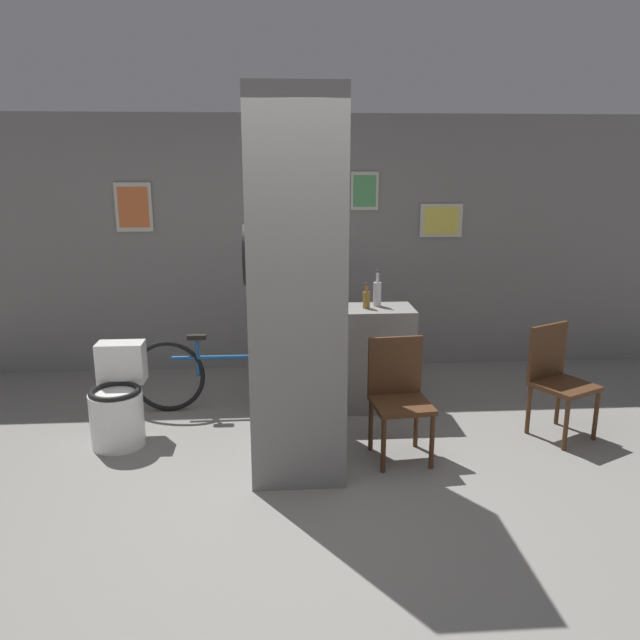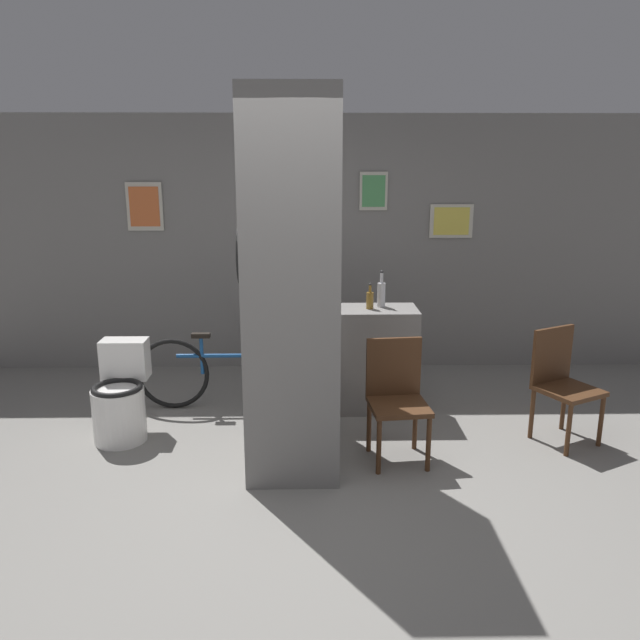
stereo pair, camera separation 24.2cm
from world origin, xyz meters
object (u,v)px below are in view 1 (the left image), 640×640
(toilet, at_px, (118,404))
(bottle_tall, at_px, (377,293))
(chair_near_pillar, at_px, (399,393))
(chair_by_doorway, at_px, (557,376))
(bicycle, at_px, (229,373))

(toilet, bearing_deg, bottle_tall, 17.20)
(toilet, height_order, chair_near_pillar, chair_near_pillar)
(chair_by_doorway, distance_m, bottle_tall, 1.62)
(chair_by_doorway, bearing_deg, bicycle, 138.38)
(toilet, relative_size, bottle_tall, 2.34)
(chair_by_doorway, bearing_deg, chair_near_pillar, 164.98)
(chair_by_doorway, xyz_separation_m, bicycle, (-2.65, 0.68, -0.15))
(bottle_tall, bearing_deg, chair_by_doorway, -28.88)
(chair_by_doorway, relative_size, bottle_tall, 2.77)
(chair_near_pillar, relative_size, bottle_tall, 2.77)
(chair_near_pillar, distance_m, bicycle, 1.64)
(toilet, bearing_deg, chair_near_pillar, -9.82)
(chair_near_pillar, relative_size, bicycle, 0.52)
(toilet, distance_m, bottle_tall, 2.33)
(chair_near_pillar, bearing_deg, chair_by_doorway, 6.41)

